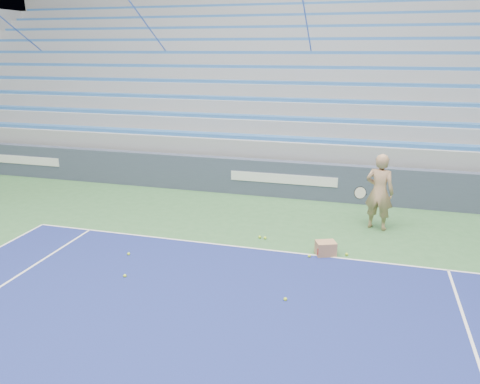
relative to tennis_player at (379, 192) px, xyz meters
name	(u,v)px	position (x,y,z in m)	size (l,w,h in m)	color
sponsor_barrier	(284,179)	(-2.71, 1.96, -0.40)	(30.00, 0.32, 1.10)	#384256
bleachers	(311,99)	(-2.71, 7.68, 1.40)	(31.00, 9.15, 7.30)	gray
tennis_player	(379,192)	(0.00, 0.00, 0.00)	(1.00, 0.93, 1.90)	tan
ball_box	(326,248)	(-1.07, -1.94, -0.80)	(0.50, 0.45, 0.31)	#AC7B53
tennis_ball_0	(285,299)	(-1.56, -4.08, -0.92)	(0.07, 0.07, 0.07)	#B9E02D
tennis_ball_1	(326,255)	(-1.05, -1.99, -0.92)	(0.07, 0.07, 0.07)	#B9E02D
tennis_ball_2	(129,254)	(-5.19, -3.10, -0.92)	(0.07, 0.07, 0.07)	#B9E02D
tennis_ball_3	(309,256)	(-1.39, -2.17, -0.92)	(0.07, 0.07, 0.07)	#B9E02D
tennis_ball_4	(260,237)	(-2.66, -1.40, -0.92)	(0.07, 0.07, 0.07)	#B9E02D
tennis_ball_5	(125,276)	(-4.76, -4.04, -0.92)	(0.07, 0.07, 0.07)	#B9E02D
tennis_ball_6	(265,238)	(-2.52, -1.42, -0.92)	(0.07, 0.07, 0.07)	#B9E02D
tennis_ball_7	(347,254)	(-0.62, -1.85, -0.92)	(0.07, 0.07, 0.07)	#B9E02D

